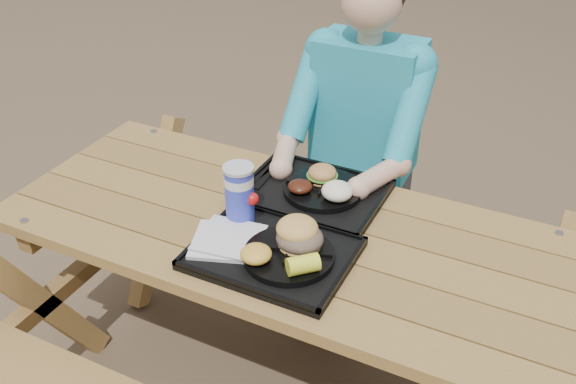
% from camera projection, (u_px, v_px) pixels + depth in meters
% --- Properties ---
extents(picnic_table, '(1.80, 1.49, 0.75)m').
position_uv_depth(picnic_table, '(288.00, 317.00, 2.17)').
color(picnic_table, '#999999').
rests_on(picnic_table, ground).
extents(tray_near, '(0.45, 0.35, 0.02)m').
position_uv_depth(tray_near, '(273.00, 254.00, 1.84)').
color(tray_near, black).
rests_on(tray_near, picnic_table).
extents(tray_far, '(0.45, 0.35, 0.02)m').
position_uv_depth(tray_far, '(313.00, 194.00, 2.11)').
color(tray_far, black).
rests_on(tray_far, picnic_table).
extents(plate_near, '(0.26, 0.26, 0.02)m').
position_uv_depth(plate_near, '(289.00, 255.00, 1.80)').
color(plate_near, black).
rests_on(plate_near, tray_near).
extents(plate_far, '(0.26, 0.26, 0.02)m').
position_uv_depth(plate_far, '(323.00, 189.00, 2.09)').
color(plate_far, black).
rests_on(plate_far, tray_far).
extents(napkin_stack, '(0.23, 0.23, 0.02)m').
position_uv_depth(napkin_stack, '(224.00, 240.00, 1.86)').
color(napkin_stack, silver).
rests_on(napkin_stack, tray_near).
extents(soda_cup, '(0.09, 0.09, 0.18)m').
position_uv_depth(soda_cup, '(240.00, 195.00, 1.92)').
color(soda_cup, '#1826BA').
rests_on(soda_cup, tray_near).
extents(condiment_bbq, '(0.05, 0.05, 0.03)m').
position_uv_depth(condiment_bbq, '(295.00, 226.00, 1.91)').
color(condiment_bbq, black).
rests_on(condiment_bbq, tray_near).
extents(condiment_mustard, '(0.04, 0.04, 0.03)m').
position_uv_depth(condiment_mustard, '(309.00, 227.00, 1.91)').
color(condiment_mustard, orange).
rests_on(condiment_mustard, tray_near).
extents(sandwich, '(0.13, 0.13, 0.13)m').
position_uv_depth(sandwich, '(300.00, 227.00, 1.79)').
color(sandwich, '#E3A650').
rests_on(sandwich, plate_near).
extents(mac_cheese, '(0.09, 0.09, 0.04)m').
position_uv_depth(mac_cheese, '(256.00, 254.00, 1.76)').
color(mac_cheese, gold).
rests_on(mac_cheese, plate_near).
extents(corn_cob, '(0.12, 0.12, 0.05)m').
position_uv_depth(corn_cob, '(303.00, 264.00, 1.71)').
color(corn_cob, '#FBFF35').
rests_on(corn_cob, plate_near).
extents(cutlery_far, '(0.03, 0.15, 0.01)m').
position_uv_depth(cutlery_far, '(265.00, 178.00, 2.17)').
color(cutlery_far, black).
rests_on(cutlery_far, tray_far).
extents(burger, '(0.10, 0.10, 0.09)m').
position_uv_depth(burger, '(322.00, 169.00, 2.10)').
color(burger, '#BA8041').
rests_on(burger, plate_far).
extents(baked_beans, '(0.08, 0.08, 0.04)m').
position_uv_depth(baked_beans, '(300.00, 187.00, 2.05)').
color(baked_beans, '#43190D').
rests_on(baked_beans, plate_far).
extents(potato_salad, '(0.10, 0.10, 0.06)m').
position_uv_depth(potato_salad, '(337.00, 191.00, 2.01)').
color(potato_salad, white).
rests_on(potato_salad, plate_far).
extents(diner, '(0.48, 0.84, 1.28)m').
position_uv_depth(diner, '(361.00, 162.00, 2.52)').
color(diner, teal).
rests_on(diner, ground).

